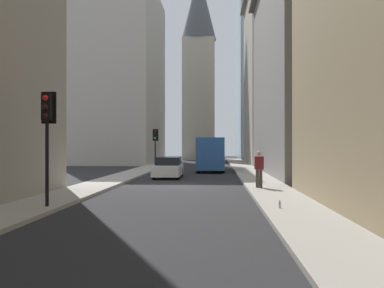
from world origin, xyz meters
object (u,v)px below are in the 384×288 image
object	(u,v)px
delivery_truck	(211,154)
pedestrian	(259,168)
sedan_white	(168,168)
traffic_light_foreground	(47,122)
traffic_light_midblock	(155,139)
discarded_bottle	(280,205)

from	to	relation	value
delivery_truck	pedestrian	xyz separation A→B (m)	(-15.30, -2.59, -0.34)
sedan_white	traffic_light_foreground	size ratio (longest dim) A/B	1.10
traffic_light_midblock	delivery_truck	bearing A→B (deg)	-119.20
delivery_truck	pedestrian	bearing A→B (deg)	-170.37
delivery_truck	traffic_light_midblock	distance (m)	6.08
delivery_truck	traffic_light_midblock	size ratio (longest dim) A/B	1.79
discarded_bottle	traffic_light_foreground	bearing A→B (deg)	90.28
pedestrian	discarded_bottle	distance (m)	7.02
delivery_truck	discarded_bottle	xyz separation A→B (m)	(-22.26, -2.59, -1.21)
delivery_truck	pedestrian	size ratio (longest dim) A/B	3.60
traffic_light_midblock	discarded_bottle	distance (m)	26.46
pedestrian	traffic_light_midblock	bearing A→B (deg)	23.15
traffic_light_foreground	discarded_bottle	bearing A→B (deg)	-89.72
sedan_white	traffic_light_midblock	distance (m)	10.71
sedan_white	traffic_light_foreground	xyz separation A→B (m)	(-14.97, 2.46, 2.36)
traffic_light_foreground	traffic_light_midblock	xyz separation A→B (m)	(25.20, -0.07, -0.24)
sedan_white	traffic_light_foreground	world-z (taller)	traffic_light_foreground
sedan_white	discarded_bottle	xyz separation A→B (m)	(-14.94, -5.39, -0.42)
discarded_bottle	sedan_white	bearing A→B (deg)	19.86
pedestrian	traffic_light_foreground	bearing A→B (deg)	131.74
traffic_light_midblock	discarded_bottle	size ratio (longest dim) A/B	13.35
sedan_white	discarded_bottle	distance (m)	15.89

